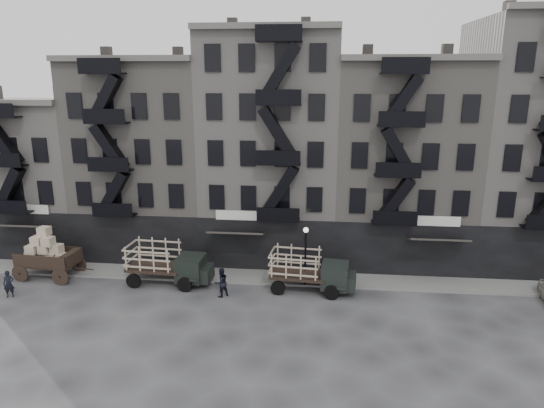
# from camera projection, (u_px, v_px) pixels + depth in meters

# --- Properties ---
(ground) EXTENTS (140.00, 140.00, 0.00)m
(ground) POSITION_uv_depth(u_px,v_px,m) (257.00, 302.00, 31.21)
(ground) COLOR #38383A
(ground) RESTS_ON ground
(sidewalk) EXTENTS (55.00, 2.50, 0.15)m
(sidewalk) POSITION_uv_depth(u_px,v_px,m) (264.00, 277.00, 34.79)
(sidewalk) COLOR slate
(sidewalk) RESTS_ON ground
(building_west) EXTENTS (10.00, 11.35, 13.20)m
(building_west) POSITION_uv_depth(u_px,v_px,m) (38.00, 173.00, 41.01)
(building_west) COLOR #9E9891
(building_west) RESTS_ON ground
(building_midwest) EXTENTS (10.00, 11.35, 16.20)m
(building_midwest) POSITION_uv_depth(u_px,v_px,m) (151.00, 158.00, 39.64)
(building_midwest) COLOR gray
(building_midwest) RESTS_ON ground
(building_center) EXTENTS (10.00, 11.35, 18.20)m
(building_center) POSITION_uv_depth(u_px,v_px,m) (272.00, 148.00, 38.40)
(building_center) COLOR #9E9891
(building_center) RESTS_ON ground
(building_mideast) EXTENTS (10.00, 11.35, 16.20)m
(building_mideast) POSITION_uv_depth(u_px,v_px,m) (400.00, 162.00, 37.69)
(building_mideast) COLOR gray
(building_mideast) RESTS_ON ground
(building_east) EXTENTS (10.00, 11.35, 19.20)m
(building_east) POSITION_uv_depth(u_px,v_px,m) (537.00, 145.00, 36.31)
(building_east) COLOR #9E9891
(building_east) RESTS_ON ground
(lamp_post) EXTENTS (0.36, 0.36, 4.28)m
(lamp_post) POSITION_uv_depth(u_px,v_px,m) (306.00, 249.00, 32.68)
(lamp_post) COLOR black
(lamp_post) RESTS_ON ground
(wagon) EXTENTS (4.56, 2.73, 3.69)m
(wagon) POSITION_uv_depth(u_px,v_px,m) (46.00, 249.00, 34.42)
(wagon) COLOR black
(wagon) RESTS_ON ground
(stake_truck_west) EXTENTS (5.98, 2.76, 2.93)m
(stake_truck_west) POSITION_uv_depth(u_px,v_px,m) (167.00, 261.00, 33.51)
(stake_truck_west) COLOR black
(stake_truck_west) RESTS_ON ground
(stake_truck_east) EXTENTS (5.84, 2.80, 2.84)m
(stake_truck_east) POSITION_uv_depth(u_px,v_px,m) (310.00, 268.00, 32.38)
(stake_truck_east) COLOR black
(stake_truck_east) RESTS_ON ground
(pedestrian_west) EXTENTS (0.78, 0.65, 1.81)m
(pedestrian_west) POSITION_uv_depth(u_px,v_px,m) (9.00, 284.00, 31.65)
(pedestrian_west) COLOR black
(pedestrian_west) RESTS_ON ground
(pedestrian_mid) EXTENTS (1.22, 1.21, 1.99)m
(pedestrian_mid) POSITION_uv_depth(u_px,v_px,m) (221.00, 282.00, 31.69)
(pedestrian_mid) COLOR black
(pedestrian_mid) RESTS_ON ground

